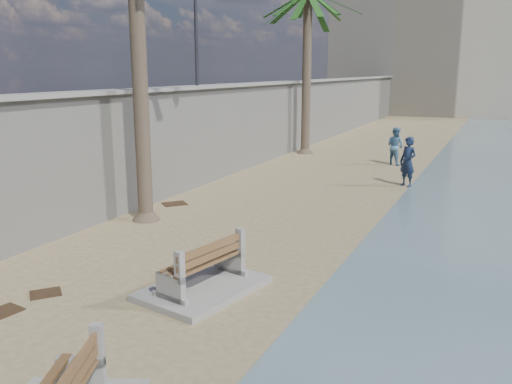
# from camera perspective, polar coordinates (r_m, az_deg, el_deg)

# --- Properties ---
(seawall) EXTENTS (0.45, 70.00, 3.50)m
(seawall) POSITION_cam_1_polar(r_m,az_deg,el_deg) (26.98, 2.53, 7.61)
(seawall) COLOR gray
(seawall) RESTS_ON ground_plane
(wall_cap) EXTENTS (0.80, 70.00, 0.12)m
(wall_cap) POSITION_cam_1_polar(r_m,az_deg,el_deg) (26.88, 2.56, 11.44)
(wall_cap) COLOR gray
(wall_cap) RESTS_ON seawall
(end_building) EXTENTS (18.00, 12.00, 14.00)m
(end_building) POSITION_cam_1_polar(r_m,az_deg,el_deg) (57.37, 18.40, 14.96)
(end_building) COLOR #B7AA93
(end_building) RESTS_ON ground_plane
(bench_far) EXTENTS (2.05, 2.64, 0.99)m
(bench_far) POSITION_cam_1_polar(r_m,az_deg,el_deg) (10.46, -5.62, -8.17)
(bench_far) COLOR gray
(bench_far) RESTS_ON ground_plane
(person_a) EXTENTS (0.91, 0.83, 2.09)m
(person_a) POSITION_cam_1_polar(r_m,az_deg,el_deg) (20.33, 15.71, 3.46)
(person_a) COLOR #16223D
(person_a) RESTS_ON ground_plane
(person_b) EXTENTS (1.12, 1.03, 1.86)m
(person_b) POSITION_cam_1_polar(r_m,az_deg,el_deg) (24.96, 14.46, 4.91)
(person_b) COLOR teal
(person_b) RESTS_ON ground_plane
(debris_b) EXTENTS (0.56, 0.66, 0.03)m
(debris_b) POSITION_cam_1_polar(r_m,az_deg,el_deg) (10.68, -25.11, -11.35)
(debris_b) COLOR #382616
(debris_b) RESTS_ON ground_plane
(debris_c) EXTENTS (0.90, 0.92, 0.03)m
(debris_c) POSITION_cam_1_polar(r_m,az_deg,el_deg) (17.33, -8.57, -1.22)
(debris_c) COLOR #382616
(debris_c) RESTS_ON ground_plane
(debris_d) EXTENTS (0.70, 0.71, 0.03)m
(debris_d) POSITION_cam_1_polar(r_m,az_deg,el_deg) (11.18, -21.27, -9.91)
(debris_d) COLOR #382616
(debris_d) RESTS_ON ground_plane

